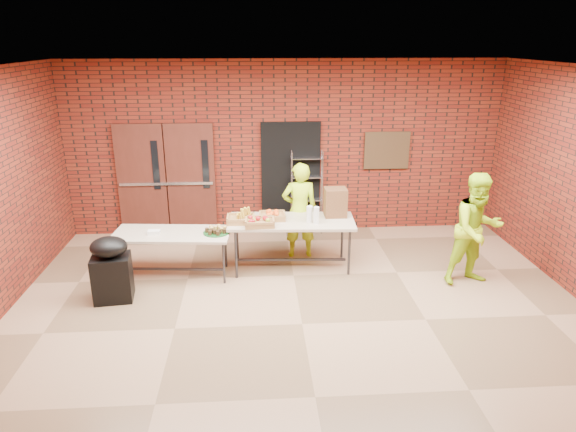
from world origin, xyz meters
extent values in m
cube|color=brown|center=(0.00, 0.00, -0.02)|extent=(8.00, 7.00, 0.04)
cube|color=silver|center=(0.00, 0.00, 3.22)|extent=(8.00, 7.00, 0.04)
cube|color=maroon|center=(0.00, 3.52, 1.60)|extent=(8.00, 0.04, 3.20)
cube|color=maroon|center=(0.00, -3.52, 1.60)|extent=(8.00, 0.04, 3.20)
cube|color=#4C1E15|center=(-2.65, 3.44, 1.05)|extent=(0.88, 0.08, 2.10)
cube|color=#4C1E15|center=(-1.75, 3.44, 1.05)|extent=(0.88, 0.08, 2.10)
cube|color=black|center=(-2.37, 3.39, 1.35)|extent=(0.12, 0.02, 0.90)
cube|color=black|center=(-1.47, 3.39, 1.35)|extent=(0.12, 0.02, 0.90)
cube|color=#A8A9AF|center=(-2.20, 3.38, 1.00)|extent=(1.70, 0.04, 0.05)
cube|color=black|center=(0.10, 3.46, 1.05)|extent=(1.10, 0.06, 2.10)
cube|color=#442D1B|center=(1.90, 3.45, 1.55)|extent=(0.85, 0.04, 0.70)
cube|color=tan|center=(-1.86, 1.56, 0.71)|extent=(1.84, 0.90, 0.04)
cube|color=#323137|center=(-1.86, 1.56, 0.12)|extent=(1.58, 0.18, 0.03)
cylinder|color=#323137|center=(-2.65, 1.86, 0.35)|extent=(0.04, 0.04, 0.69)
cylinder|color=#323137|center=(-1.07, 1.86, 0.35)|extent=(0.04, 0.04, 0.69)
cylinder|color=#323137|center=(-2.65, 1.26, 0.35)|extent=(0.04, 0.04, 0.69)
cylinder|color=#323137|center=(-1.07, 1.26, 0.35)|extent=(0.04, 0.04, 0.69)
cube|color=tan|center=(-0.01, 1.76, 0.79)|extent=(2.03, 0.94, 0.04)
cube|color=#323137|center=(-0.01, 1.76, 0.13)|extent=(1.76, 0.15, 0.03)
cylinder|color=#323137|center=(-0.89, 2.09, 0.39)|extent=(0.04, 0.04, 0.77)
cylinder|color=#323137|center=(0.87, 2.09, 0.39)|extent=(0.04, 0.04, 0.77)
cylinder|color=#323137|center=(-0.89, 1.43, 0.39)|extent=(0.04, 0.04, 0.77)
cylinder|color=#323137|center=(0.87, 1.43, 0.39)|extent=(0.04, 0.04, 0.77)
cube|color=#A27741|center=(-0.81, 1.72, 0.85)|extent=(0.43, 0.34, 0.07)
cube|color=#A27741|center=(-0.31, 1.84, 0.85)|extent=(0.41, 0.32, 0.06)
cube|color=#A27741|center=(-0.52, 1.56, 0.85)|extent=(0.45, 0.35, 0.07)
cylinder|color=#134A1C|center=(-1.18, 1.50, 0.74)|extent=(0.40, 0.40, 0.01)
cube|color=white|center=(-2.12, 1.52, 0.76)|extent=(0.18, 0.12, 0.06)
cube|color=brown|center=(0.71, 1.93, 1.04)|extent=(0.35, 0.31, 0.46)
cylinder|color=white|center=(0.26, 1.66, 0.94)|extent=(0.09, 0.09, 0.26)
cylinder|color=white|center=(0.36, 1.59, 0.95)|extent=(0.09, 0.09, 0.27)
cylinder|color=white|center=(0.29, 1.78, 0.93)|extent=(0.08, 0.08, 0.23)
cube|color=black|center=(-2.62, 0.87, 0.33)|extent=(0.57, 0.49, 0.67)
ellipsoid|color=black|center=(-2.62, 0.87, 0.81)|extent=(0.56, 0.49, 0.29)
imported|color=#B4E319|center=(0.16, 2.24, 0.82)|extent=(0.61, 0.41, 1.63)
imported|color=#B4E319|center=(2.69, 1.05, 0.86)|extent=(0.95, 0.80, 1.72)
camera|label=1|loc=(-0.59, -5.84, 3.56)|focal=32.00mm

